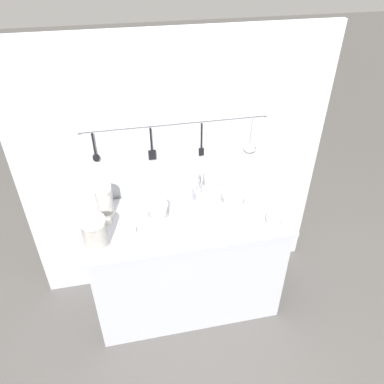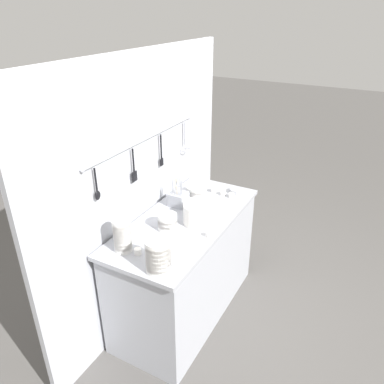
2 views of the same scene
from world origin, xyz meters
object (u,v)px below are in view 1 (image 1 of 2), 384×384
(bowl_stack_tall_left, at_px, (233,197))
(cup_front_left, at_px, (108,221))
(cutlery_caddy, at_px, (203,196))
(bowl_stack_short_front, at_px, (105,200))
(cup_front_right, at_px, (231,212))
(cup_mid_row, at_px, (253,190))
(cup_centre, at_px, (254,206))
(bowl_stack_back_corner, at_px, (158,211))
(steel_mixing_bowl, at_px, (274,220))
(cup_beside_plates, at_px, (259,222))
(bowl_stack_nested_right, at_px, (95,233))
(plate_stack, at_px, (188,220))
(cup_back_right, at_px, (133,231))
(cup_edge_near, at_px, (173,244))
(cup_by_caddy, at_px, (256,214))

(bowl_stack_tall_left, relative_size, cup_front_left, 3.71)
(bowl_stack_tall_left, height_order, cutlery_caddy, cutlery_caddy)
(bowl_stack_short_front, height_order, cup_front_left, bowl_stack_short_front)
(cup_front_right, bearing_deg, bowl_stack_short_front, 167.18)
(cup_front_right, xyz_separation_m, cup_mid_row, (0.23, 0.21, 0.00))
(cup_front_right, bearing_deg, cup_mid_row, 42.67)
(bowl_stack_short_front, bearing_deg, cup_centre, -8.93)
(bowl_stack_back_corner, height_order, cup_mid_row, bowl_stack_back_corner)
(steel_mixing_bowl, xyz_separation_m, cup_beside_plates, (-0.10, -0.00, 0.00))
(bowl_stack_nested_right, bearing_deg, cup_mid_row, 16.52)
(plate_stack, height_order, cup_front_right, plate_stack)
(bowl_stack_back_corner, bearing_deg, cup_front_left, 178.20)
(cup_front_right, relative_size, cup_back_right, 1.00)
(bowl_stack_short_front, distance_m, cup_centre, 1.01)
(cup_front_right, height_order, cup_edge_near, same)
(plate_stack, height_order, steel_mixing_bowl, plate_stack)
(cutlery_caddy, relative_size, cup_edge_near, 5.90)
(plate_stack, distance_m, cup_edge_near, 0.20)
(steel_mixing_bowl, bearing_deg, cup_beside_plates, -179.56)
(cup_edge_near, bearing_deg, cutlery_caddy, 54.79)
(cup_front_left, bearing_deg, bowl_stack_short_front, 94.44)
(bowl_stack_nested_right, xyz_separation_m, cup_mid_row, (1.12, 0.33, -0.08))
(bowl_stack_tall_left, height_order, cup_centre, bowl_stack_tall_left)
(cup_front_left, relative_size, cup_by_caddy, 1.00)
(bowl_stack_short_front, xyz_separation_m, cup_beside_plates, (0.97, -0.31, -0.09))
(bowl_stack_short_front, distance_m, bowl_stack_nested_right, 0.31)
(bowl_stack_nested_right, xyz_separation_m, cutlery_caddy, (0.73, 0.29, -0.05))
(bowl_stack_tall_left, relative_size, cup_by_caddy, 3.71)
(cup_by_caddy, bearing_deg, cutlery_caddy, 144.21)
(bowl_stack_back_corner, height_order, cutlery_caddy, cutlery_caddy)
(cutlery_caddy, bearing_deg, cup_beside_plates, -44.66)
(plate_stack, xyz_separation_m, cup_beside_plates, (0.46, -0.05, -0.05))
(plate_stack, bearing_deg, cup_mid_row, 28.56)
(bowl_stack_back_corner, bearing_deg, cup_front_right, -8.61)
(cup_back_right, xyz_separation_m, cup_beside_plates, (0.82, -0.07, 0.00))
(cutlery_caddy, distance_m, cup_back_right, 0.56)
(bowl_stack_tall_left, xyz_separation_m, plate_stack, (-0.36, -0.21, 0.03))
(cup_by_caddy, bearing_deg, bowl_stack_nested_right, -176.48)
(steel_mixing_bowl, relative_size, cup_back_right, 2.42)
(cutlery_caddy, xyz_separation_m, cup_beside_plates, (0.31, -0.30, -0.03))
(cup_mid_row, relative_size, cup_beside_plates, 1.00)
(plate_stack, height_order, cup_back_right, plate_stack)
(bowl_stack_short_front, height_order, cup_front_right, bowl_stack_short_front)
(cup_mid_row, distance_m, cup_front_left, 1.05)
(cutlery_caddy, relative_size, cup_centre, 5.90)
(cup_centre, bearing_deg, bowl_stack_back_corner, 176.30)
(cup_front_right, relative_size, cup_beside_plates, 1.00)
(bowl_stack_back_corner, bearing_deg, bowl_stack_tall_left, 6.17)
(bowl_stack_short_front, height_order, cup_centre, bowl_stack_short_front)
(plate_stack, relative_size, steel_mixing_bowl, 2.13)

